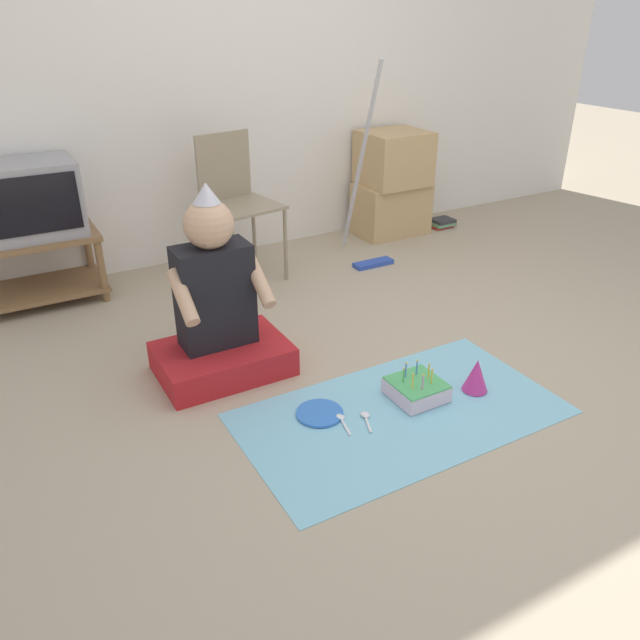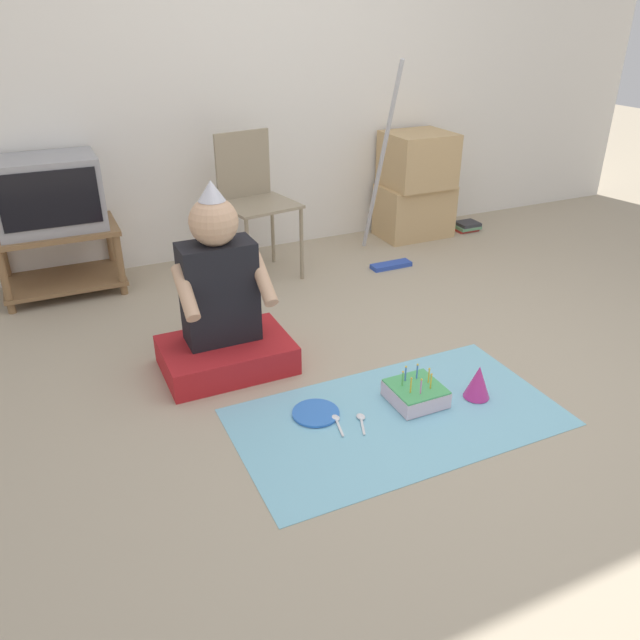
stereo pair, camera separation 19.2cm
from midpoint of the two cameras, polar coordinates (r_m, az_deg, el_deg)
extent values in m
plane|color=tan|center=(2.95, 12.94, -6.32)|extent=(16.00, 16.00, 0.00)
cube|color=white|center=(4.37, -3.56, 22.87)|extent=(6.40, 0.06, 2.55)
cube|color=olive|center=(3.98, -21.78, 7.58)|extent=(0.69, 0.45, 0.03)
cube|color=olive|center=(4.09, -21.03, 3.41)|extent=(0.69, 0.45, 0.02)
cylinder|color=olive|center=(3.87, -25.63, 3.26)|extent=(0.04, 0.04, 0.40)
cylinder|color=olive|center=(3.89, -16.49, 5.02)|extent=(0.04, 0.04, 0.40)
cylinder|color=olive|center=(4.23, -25.79, 5.13)|extent=(0.04, 0.04, 0.40)
cylinder|color=olive|center=(4.25, -17.40, 6.73)|extent=(0.04, 0.04, 0.40)
cube|color=#99999E|center=(3.93, -22.35, 10.65)|extent=(0.58, 0.40, 0.41)
cube|color=black|center=(3.73, -22.12, 10.13)|extent=(0.52, 0.01, 0.31)
cube|color=gray|center=(3.91, -4.15, 10.44)|extent=(0.48, 0.46, 0.02)
cube|color=gray|center=(4.01, -5.66, 13.89)|extent=(0.37, 0.08, 0.42)
cylinder|color=gray|center=(3.75, -5.14, 5.82)|extent=(0.02, 0.02, 0.48)
cylinder|color=gray|center=(3.94, -0.30, 6.98)|extent=(0.02, 0.02, 0.48)
cylinder|color=gray|center=(4.04, -7.67, 7.28)|extent=(0.02, 0.02, 0.48)
cylinder|color=gray|center=(4.22, -3.05, 8.33)|extent=(0.02, 0.02, 0.48)
cube|color=tan|center=(4.82, 9.76, 9.81)|extent=(0.53, 0.34, 0.38)
cube|color=tan|center=(4.72, 10.12, 14.24)|extent=(0.46, 0.42, 0.38)
cube|color=#2D4CB2|center=(4.24, 7.81, 4.97)|extent=(0.28, 0.09, 0.03)
cylinder|color=#B7B7BC|center=(4.20, 6.95, 14.12)|extent=(0.03, 0.41, 1.28)
cube|color=#B72D28|center=(5.06, 14.27, 8.02)|extent=(0.17, 0.11, 0.02)
cube|color=#60936B|center=(5.06, 14.35, 8.25)|extent=(0.18, 0.15, 0.02)
cube|color=#333338|center=(5.06, 14.44, 8.51)|extent=(0.16, 0.14, 0.02)
cube|color=red|center=(3.03, -6.75, -3.21)|extent=(0.61, 0.42, 0.14)
cube|color=black|center=(2.93, -7.35, 2.48)|extent=(0.34, 0.18, 0.49)
sphere|color=tan|center=(2.80, -7.76, 8.88)|extent=(0.22, 0.22, 0.22)
cone|color=silver|center=(2.76, -7.94, 11.62)|extent=(0.12, 0.12, 0.09)
cylinder|color=tan|center=(2.75, -10.25, 2.45)|extent=(0.06, 0.26, 0.21)
cylinder|color=tan|center=(2.85, -3.34, 3.74)|extent=(0.06, 0.26, 0.21)
cube|color=#7FC6E0|center=(2.74, 9.11, -8.78)|extent=(1.39, 0.76, 0.01)
cube|color=silver|center=(2.82, 10.68, -6.71)|extent=(0.23, 0.23, 0.07)
cube|color=#4CB266|center=(2.80, 10.75, -6.04)|extent=(0.22, 0.22, 0.01)
cylinder|color=yellow|center=(2.82, 11.85, -5.18)|extent=(0.01, 0.01, 0.07)
sphere|color=#FFCC4C|center=(2.79, 11.93, -4.44)|extent=(0.01, 0.01, 0.01)
cylinder|color=#4C7FE5|center=(2.84, 10.79, -4.81)|extent=(0.01, 0.01, 0.07)
sphere|color=#FFCC4C|center=(2.82, 10.87, -4.07)|extent=(0.01, 0.01, 0.01)
cylinder|color=#4C7FE5|center=(2.81, 9.77, -5.01)|extent=(0.01, 0.01, 0.07)
sphere|color=#FFCC4C|center=(2.79, 9.84, -4.27)|extent=(0.01, 0.01, 0.01)
cylinder|color=#66C666|center=(2.77, 9.54, -5.50)|extent=(0.01, 0.01, 0.07)
sphere|color=#FFCC4C|center=(2.75, 9.61, -4.75)|extent=(0.01, 0.01, 0.01)
cylinder|color=yellow|center=(2.73, 10.31, -6.08)|extent=(0.01, 0.01, 0.07)
sphere|color=#FFCC4C|center=(2.71, 10.38, -5.32)|extent=(0.01, 0.01, 0.01)
cylinder|color=#E58CCC|center=(2.74, 11.21, -6.16)|extent=(0.01, 0.01, 0.07)
sphere|color=#FFCC4C|center=(2.71, 11.29, -5.40)|extent=(0.01, 0.01, 0.01)
cylinder|color=yellow|center=(2.78, 12.07, -5.67)|extent=(0.01, 0.01, 0.07)
sphere|color=#FFCC4C|center=(2.76, 12.15, -4.92)|extent=(0.01, 0.01, 0.01)
cone|color=#CC338C|center=(2.89, 16.12, -5.48)|extent=(0.12, 0.12, 0.16)
cylinder|color=blue|center=(2.71, 1.65, -8.53)|extent=(0.20, 0.20, 0.01)
ellipsoid|color=white|center=(2.68, 3.54, -9.01)|extent=(0.04, 0.05, 0.01)
cube|color=white|center=(2.63, 3.96, -9.94)|extent=(0.03, 0.10, 0.01)
ellipsoid|color=white|center=(2.70, 5.81, -8.82)|extent=(0.04, 0.05, 0.01)
cube|color=white|center=(2.65, 6.04, -9.76)|extent=(0.05, 0.10, 0.01)
camera|label=1|loc=(0.10, -87.98, 1.03)|focal=35.00mm
camera|label=2|loc=(0.10, 92.02, -1.03)|focal=35.00mm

